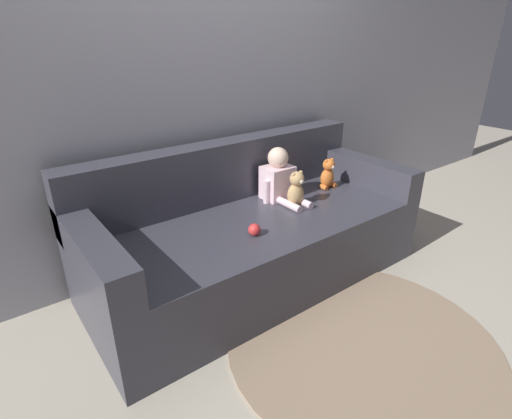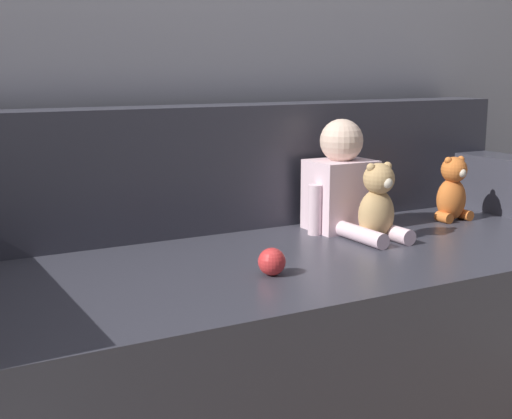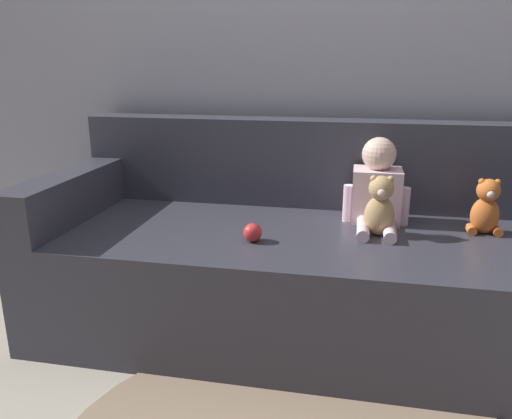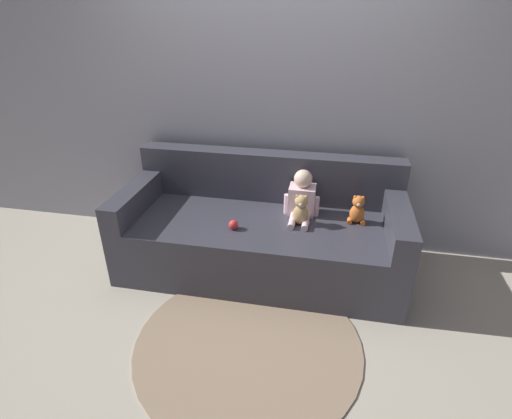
{
  "view_description": "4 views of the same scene",
  "coord_description": "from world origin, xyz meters",
  "px_view_note": "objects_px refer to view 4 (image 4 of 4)",
  "views": [
    {
      "loc": [
        -1.39,
        -1.82,
        1.55
      ],
      "look_at": [
        -0.02,
        -0.02,
        0.52
      ],
      "focal_mm": 28.0,
      "sensor_mm": 36.0,
      "label": 1
    },
    {
      "loc": [
        -1.06,
        -1.72,
        0.99
      ],
      "look_at": [
        -0.1,
        0.01,
        0.59
      ],
      "focal_mm": 50.0,
      "sensor_mm": 36.0,
      "label": 2
    },
    {
      "loc": [
        0.21,
        -1.96,
        1.13
      ],
      "look_at": [
        -0.19,
        -0.03,
        0.54
      ],
      "focal_mm": 35.0,
      "sensor_mm": 36.0,
      "label": 3
    },
    {
      "loc": [
        0.49,
        -2.66,
        1.95
      ],
      "look_at": [
        -0.01,
        -0.11,
        0.6
      ],
      "focal_mm": 28.0,
      "sensor_mm": 36.0,
      "label": 4
    }
  ],
  "objects_px": {
    "person_baby": "(302,197)",
    "plush_toy_side": "(357,210)",
    "couch": "(261,232)",
    "teddy_bear_brown": "(301,211)",
    "toy_ball": "(233,225)"
  },
  "relations": [
    {
      "from": "person_baby",
      "to": "plush_toy_side",
      "type": "distance_m",
      "value": 0.43
    },
    {
      "from": "couch",
      "to": "plush_toy_side",
      "type": "bearing_deg",
      "value": 2.54
    },
    {
      "from": "teddy_bear_brown",
      "to": "plush_toy_side",
      "type": "height_order",
      "value": "teddy_bear_brown"
    },
    {
      "from": "person_baby",
      "to": "teddy_bear_brown",
      "type": "bearing_deg",
      "value": -86.81
    },
    {
      "from": "person_baby",
      "to": "couch",
      "type": "bearing_deg",
      "value": -163.11
    },
    {
      "from": "couch",
      "to": "teddy_bear_brown",
      "type": "height_order",
      "value": "couch"
    },
    {
      "from": "couch",
      "to": "plush_toy_side",
      "type": "distance_m",
      "value": 0.77
    },
    {
      "from": "teddy_bear_brown",
      "to": "person_baby",
      "type": "bearing_deg",
      "value": 93.19
    },
    {
      "from": "toy_ball",
      "to": "plush_toy_side",
      "type": "bearing_deg",
      "value": 17.32
    },
    {
      "from": "couch",
      "to": "teddy_bear_brown",
      "type": "xyz_separation_m",
      "value": [
        0.31,
        -0.07,
        0.27
      ]
    },
    {
      "from": "plush_toy_side",
      "to": "toy_ball",
      "type": "relative_size",
      "value": 3.12
    },
    {
      "from": "toy_ball",
      "to": "teddy_bear_brown",
      "type": "bearing_deg",
      "value": 19.74
    },
    {
      "from": "person_baby",
      "to": "toy_ball",
      "type": "relative_size",
      "value": 5.16
    },
    {
      "from": "person_baby",
      "to": "plush_toy_side",
      "type": "height_order",
      "value": "person_baby"
    },
    {
      "from": "teddy_bear_brown",
      "to": "couch",
      "type": "bearing_deg",
      "value": 166.44
    }
  ]
}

